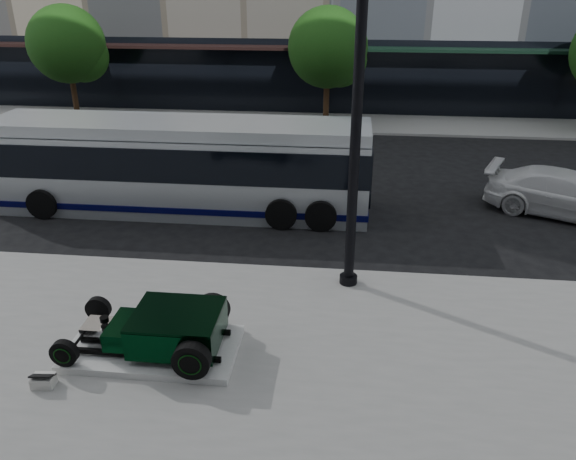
# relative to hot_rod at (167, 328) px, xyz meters

# --- Properties ---
(ground) EXTENTS (120.00, 120.00, 0.00)m
(ground) POSITION_rel_hot_rod_xyz_m (1.25, 5.90, -0.70)
(ground) COLOR black
(ground) RESTS_ON ground
(sidewalk_far) EXTENTS (70.00, 4.00, 0.12)m
(sidewalk_far) POSITION_rel_hot_rod_xyz_m (1.25, 19.90, -0.64)
(sidewalk_far) COLOR gray
(sidewalk_far) RESTS_ON ground
(street_trees) EXTENTS (29.80, 3.80, 5.70)m
(street_trees) POSITION_rel_hot_rod_xyz_m (2.40, 18.98, 3.07)
(street_trees) COLOR black
(street_trees) RESTS_ON sidewalk_far
(display_plinth) EXTENTS (3.40, 1.80, 0.15)m
(display_plinth) POSITION_rel_hot_rod_xyz_m (-0.33, 0.00, -0.50)
(display_plinth) COLOR silver
(display_plinth) RESTS_ON sidewalk_near
(hot_rod) EXTENTS (3.22, 2.00, 0.81)m
(hot_rod) POSITION_rel_hot_rod_xyz_m (0.00, 0.00, 0.00)
(hot_rod) COLOR black
(hot_rod) RESTS_ON display_plinth
(info_plaque) EXTENTS (0.42, 0.33, 0.31)m
(info_plaque) POSITION_rel_hot_rod_xyz_m (-2.01, -1.24, -0.45)
(info_plaque) COLOR silver
(info_plaque) RESTS_ON sidewalk_near
(lamppost) EXTENTS (0.44, 0.44, 7.93)m
(lamppost) POSITION_rel_hot_rod_xyz_m (3.56, 3.23, 3.09)
(lamppost) COLOR black
(lamppost) RESTS_ON sidewalk_near
(transit_bus) EXTENTS (12.12, 2.88, 2.92)m
(transit_bus) POSITION_rel_hot_rod_xyz_m (-1.89, 7.83, 0.79)
(transit_bus) COLOR silver
(transit_bus) RESTS_ON ground
(white_sedan) EXTENTS (5.29, 3.78, 1.42)m
(white_sedan) POSITION_rel_hot_rod_xyz_m (10.38, 8.61, 0.01)
(white_sedan) COLOR white
(white_sedan) RESTS_ON ground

